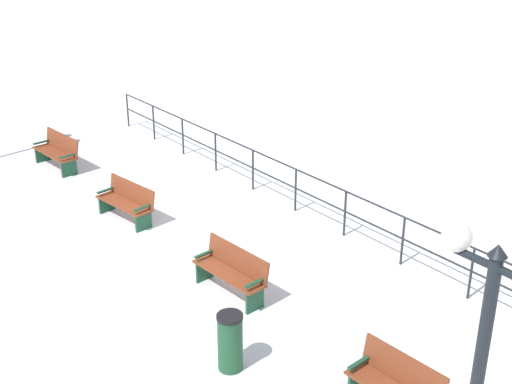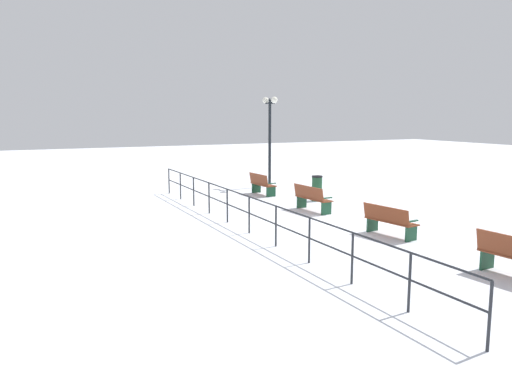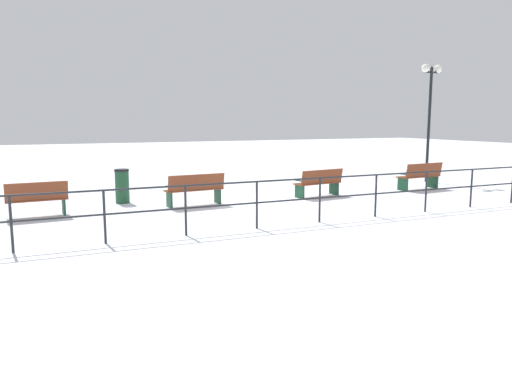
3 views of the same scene
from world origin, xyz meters
name	(u,v)px [view 2 (image 2 of 3)]	position (x,y,z in m)	size (l,w,h in m)	color
ground_plane	(346,222)	(0.00, 0.00, 0.00)	(80.00, 80.00, 0.00)	white
bench_second	(389,220)	(-0.01, -2.06, 0.46)	(0.76, 1.67, 0.88)	brown
bench_third	(312,198)	(-0.01, 2.05, 0.49)	(0.63, 1.70, 0.92)	brown
bench_fourth	(262,184)	(0.06, 6.15, 0.46)	(0.62, 1.48, 0.91)	brown
lamppost_middle	(270,124)	(1.51, 8.26, 2.96)	(0.30, 1.19, 4.19)	black
waterfront_railing	(249,209)	(-3.39, 0.00, 0.72)	(0.05, 16.55, 1.09)	#26282D
trash_bin	(317,188)	(1.35, 3.85, 0.51)	(0.42, 0.42, 1.00)	#1E4C2D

